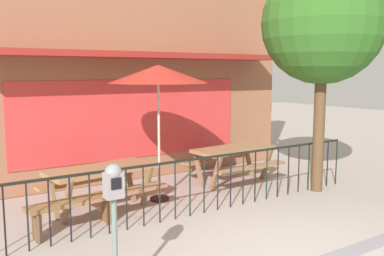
% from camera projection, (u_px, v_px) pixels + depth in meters
% --- Properties ---
extents(ground, '(40.00, 40.00, 0.00)m').
position_uv_depth(ground, '(288.00, 254.00, 5.55)').
color(ground, '#A69C92').
extents(pub_storefront, '(8.09, 1.32, 5.83)m').
position_uv_depth(pub_storefront, '(129.00, 48.00, 9.19)').
color(pub_storefront, brown).
rests_on(pub_storefront, ground).
extents(patio_fence_front, '(6.82, 0.04, 0.97)m').
position_uv_depth(patio_fence_front, '(204.00, 175.00, 7.07)').
color(patio_fence_front, black).
rests_on(patio_fence_front, ground).
extents(picnic_table_left, '(1.97, 1.59, 0.79)m').
position_uv_depth(picnic_table_left, '(101.00, 177.00, 7.14)').
color(picnic_table_left, '#A27048').
rests_on(picnic_table_left, ground).
extents(picnic_table_right, '(1.91, 1.51, 0.79)m').
position_uv_depth(picnic_table_right, '(233.00, 155.00, 9.01)').
color(picnic_table_right, '#9A744C').
rests_on(picnic_table_right, ground).
extents(patio_umbrella, '(1.81, 1.81, 2.50)m').
position_uv_depth(patio_umbrella, '(158.00, 75.00, 7.58)').
color(patio_umbrella, black).
rests_on(patio_umbrella, ground).
extents(patio_bench, '(1.43, 0.51, 0.48)m').
position_uv_depth(patio_bench, '(74.00, 208.00, 6.32)').
color(patio_bench, brown).
rests_on(patio_bench, ground).
extents(parking_meter_near, '(0.18, 0.17, 1.47)m').
position_uv_depth(parking_meter_near, '(114.00, 196.00, 4.24)').
color(parking_meter_near, slate).
rests_on(parking_meter_near, ground).
extents(street_tree, '(2.35, 2.35, 4.48)m').
position_uv_depth(street_tree, '(323.00, 24.00, 8.07)').
color(street_tree, brown).
rests_on(street_tree, ground).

